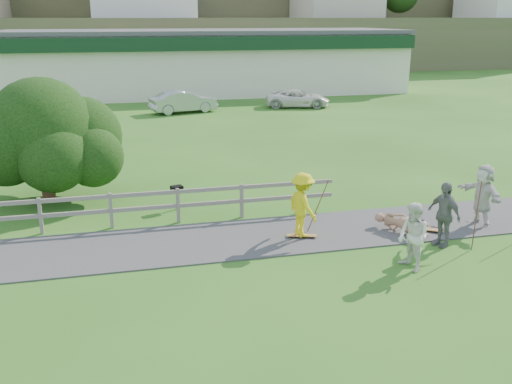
% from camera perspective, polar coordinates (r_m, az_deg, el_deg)
% --- Properties ---
extents(ground, '(260.00, 260.00, 0.00)m').
position_cam_1_polar(ground, '(15.14, 1.26, -6.64)').
color(ground, '#2A5D1A').
rests_on(ground, ground).
extents(path, '(34.00, 3.00, 0.04)m').
position_cam_1_polar(path, '(16.47, -0.09, -4.53)').
color(path, '#3C3C3F').
rests_on(path, ground).
extents(fence, '(15.05, 0.10, 1.10)m').
position_cam_1_polar(fence, '(17.55, -16.34, -1.43)').
color(fence, '#68625C').
rests_on(fence, ground).
extents(strip_mall, '(32.50, 10.75, 5.10)m').
position_cam_1_polar(strip_mall, '(49.04, -4.88, 12.93)').
color(strip_mall, silver).
rests_on(strip_mall, ground).
extents(skater_rider, '(0.95, 1.32, 1.85)m').
position_cam_1_polar(skater_rider, '(16.16, 4.67, -1.61)').
color(skater_rider, yellow).
rests_on(skater_rider, ground).
extents(skater_fallen, '(1.67, 1.20, 0.62)m').
position_cam_1_polar(skater_fallen, '(17.24, 14.31, -3.06)').
color(skater_fallen, '#A6745B').
rests_on(skater_fallen, ground).
extents(spectator_a, '(0.80, 0.95, 1.75)m').
position_cam_1_polar(spectator_a, '(14.68, 15.44, -4.38)').
color(spectator_a, white).
rests_on(spectator_a, ground).
extents(spectator_b, '(0.75, 1.16, 1.84)m').
position_cam_1_polar(spectator_b, '(16.46, 18.27, -2.12)').
color(spectator_b, slate).
rests_on(spectator_b, ground).
extents(spectator_d, '(0.74, 1.83, 1.92)m').
position_cam_1_polar(spectator_d, '(18.42, 21.71, -0.32)').
color(spectator_d, silver).
rests_on(spectator_d, ground).
extents(car_silver, '(4.66, 2.59, 1.45)m').
position_cam_1_polar(car_silver, '(38.51, -7.29, 8.95)').
color(car_silver, '#AEB1B6').
rests_on(car_silver, ground).
extents(car_white, '(4.82, 2.99, 1.24)m').
position_cam_1_polar(car_white, '(40.68, 4.18, 9.32)').
color(car_white, white).
rests_on(car_white, ground).
extents(tree, '(5.64, 5.64, 3.06)m').
position_cam_1_polar(tree, '(20.59, -20.36, 3.21)').
color(tree, black).
rests_on(tree, ground).
extents(bbq, '(0.43, 0.37, 0.80)m').
position_cam_1_polar(bbq, '(18.93, -7.89, -0.56)').
color(bbq, black).
rests_on(bbq, ground).
extents(longboard_rider, '(0.88, 0.43, 0.09)m').
position_cam_1_polar(longboard_rider, '(16.46, 4.60, -4.50)').
color(longboard_rider, olive).
rests_on(longboard_rider, ground).
extents(longboard_fallen, '(0.91, 0.71, 0.10)m').
position_cam_1_polar(longboard_fallen, '(17.62, 16.70, -3.71)').
color(longboard_fallen, olive).
rests_on(longboard_fallen, ground).
extents(helmet, '(0.28, 0.28, 0.28)m').
position_cam_1_polar(helmet, '(17.86, 15.46, -3.02)').
color(helmet, red).
rests_on(helmet, ground).
extents(pole_rider, '(0.03, 0.03, 1.69)m').
position_cam_1_polar(pole_rider, '(16.73, 6.19, -1.28)').
color(pole_rider, brown).
rests_on(pole_rider, ground).
extents(pole_spec_left, '(0.03, 0.03, 1.95)m').
position_cam_1_polar(pole_spec_left, '(16.42, 21.18, -2.26)').
color(pole_spec_left, brown).
rests_on(pole_spec_left, ground).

